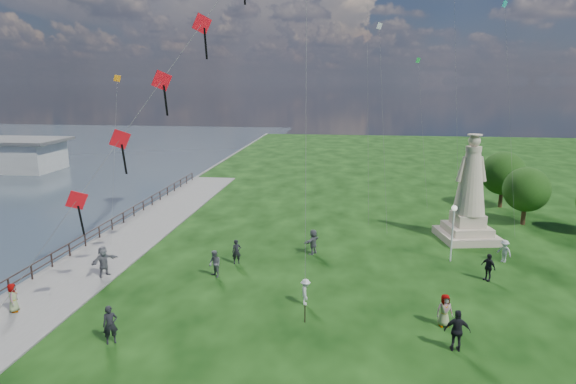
# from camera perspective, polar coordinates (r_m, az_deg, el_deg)

# --- Properties ---
(waterfront) EXTENTS (200.00, 200.00, 1.51)m
(waterfront) POSITION_cam_1_polar(r_m,az_deg,el_deg) (35.06, -23.75, -7.85)
(waterfront) COLOR #303C48
(waterfront) RESTS_ON ground
(statue) EXTENTS (4.62, 4.62, 8.01)m
(statue) POSITION_cam_1_polar(r_m,az_deg,el_deg) (38.43, 20.69, -0.98)
(statue) COLOR beige
(statue) RESTS_ON ground
(lamppost) EXTENTS (0.36, 0.36, 3.85)m
(lamppost) POSITION_cam_1_polar(r_m,az_deg,el_deg) (33.44, 19.01, -3.30)
(lamppost) COLOR silver
(lamppost) RESTS_ON ground
(tree_row) EXTENTS (8.60, 11.31, 5.36)m
(tree_row) POSITION_cam_1_polar(r_m,az_deg,el_deg) (46.62, 26.71, 0.84)
(tree_row) COLOR #382314
(tree_row) RESTS_ON ground
(person_0) EXTENTS (0.79, 0.72, 1.81)m
(person_0) POSITION_cam_1_polar(r_m,az_deg,el_deg) (24.17, -20.33, -14.54)
(person_0) COLOR black
(person_0) RESTS_ON ground
(person_1) EXTENTS (0.94, 0.92, 1.68)m
(person_1) POSITION_cam_1_polar(r_m,az_deg,el_deg) (30.09, -8.67, -8.42)
(person_1) COLOR #595960
(person_1) RESTS_ON ground
(person_2) EXTENTS (0.63, 1.00, 1.44)m
(person_2) POSITION_cam_1_polar(r_m,az_deg,el_deg) (26.37, 2.09, -11.74)
(person_2) COLOR silver
(person_2) RESTS_ON ground
(person_3) EXTENTS (1.14, 0.60, 1.94)m
(person_3) POSITION_cam_1_polar(r_m,az_deg,el_deg) (23.40, 19.43, -15.24)
(person_3) COLOR black
(person_3) RESTS_ON ground
(person_4) EXTENTS (0.89, 0.66, 1.65)m
(person_4) POSITION_cam_1_polar(r_m,az_deg,el_deg) (25.38, 18.06, -13.19)
(person_4) COLOR #595960
(person_4) RESTS_ON ground
(person_5) EXTENTS (1.54, 1.91, 1.90)m
(person_5) POSITION_cam_1_polar(r_m,az_deg,el_deg) (31.71, -21.01, -7.83)
(person_5) COLOR #595960
(person_5) RESTS_ON ground
(person_6) EXTENTS (0.70, 0.59, 1.63)m
(person_6) POSITION_cam_1_polar(r_m,az_deg,el_deg) (32.01, -6.11, -7.06)
(person_6) COLOR black
(person_6) RESTS_ON ground
(person_8) EXTENTS (1.03, 1.07, 1.52)m
(person_8) POSITION_cam_1_polar(r_m,az_deg,el_deg) (35.19, 24.26, -6.40)
(person_8) COLOR silver
(person_8) RESTS_ON ground
(person_9) EXTENTS (0.99, 1.10, 1.69)m
(person_9) POSITION_cam_1_polar(r_m,az_deg,el_deg) (31.65, 22.64, -8.20)
(person_9) COLOR black
(person_9) RESTS_ON ground
(person_10) EXTENTS (0.70, 0.87, 1.53)m
(person_10) POSITION_cam_1_polar(r_m,az_deg,el_deg) (29.10, -29.79, -10.99)
(person_10) COLOR #595960
(person_10) RESTS_ON ground
(person_11) EXTENTS (1.40, 1.79, 1.78)m
(person_11) POSITION_cam_1_polar(r_m,az_deg,el_deg) (33.57, 2.99, -5.90)
(person_11) COLOR #595960
(person_11) RESTS_ON ground
(red_kite_train) EXTENTS (12.46, 9.35, 20.50)m
(red_kite_train) POSITION_cam_1_polar(r_m,az_deg,el_deg) (24.97, -12.88, 14.91)
(red_kite_train) COLOR black
(red_kite_train) RESTS_ON ground
(small_kites) EXTENTS (31.23, 18.80, 26.73)m
(small_kites) POSITION_cam_1_polar(r_m,az_deg,el_deg) (42.57, 11.15, 16.29)
(small_kites) COLOR silver
(small_kites) RESTS_ON ground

